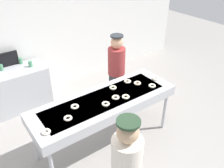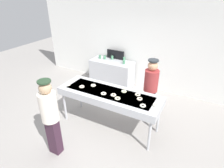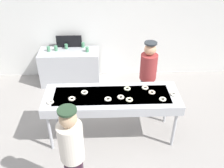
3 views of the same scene
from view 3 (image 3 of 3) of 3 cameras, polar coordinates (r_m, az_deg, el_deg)
ground_plane at (r=5.07m, az=-0.03°, el=-11.36°), size 16.00×16.00×0.00m
back_wall at (r=6.33m, az=-0.86°, el=15.45°), size 8.00×0.12×3.25m
fryer_conveyor at (r=4.50m, az=-0.04°, el=-3.47°), size 2.44×0.82×0.96m
sugar_donut_0 at (r=4.37m, az=2.02°, el=-3.04°), size 0.16×0.16×0.03m
sugar_donut_1 at (r=4.32m, az=4.01°, el=-3.62°), size 0.14×0.14×0.03m
sugar_donut_2 at (r=4.55m, az=9.15°, el=-1.90°), size 0.13×0.13×0.03m
sugar_donut_3 at (r=4.58m, az=13.95°, el=-2.25°), size 0.17×0.17×0.03m
sugar_donut_4 at (r=4.41m, az=11.57°, el=-3.45°), size 0.16×0.16×0.03m
sugar_donut_5 at (r=4.51m, az=-6.36°, el=-1.92°), size 0.18×0.18×0.03m
sugar_donut_6 at (r=4.32m, az=-0.95°, el=-3.49°), size 0.17×0.17×0.03m
sugar_donut_7 at (r=4.39m, az=-9.22°, el=-3.36°), size 0.17×0.17×0.03m
sugar_donut_8 at (r=4.65m, az=7.61°, el=-0.86°), size 0.18×0.18×0.03m
sugar_donut_9 at (r=4.38m, az=-14.03°, el=-4.04°), size 0.16×0.16×0.03m
sugar_donut_10 at (r=4.59m, az=3.53°, el=-1.06°), size 0.13×0.13×0.03m
worker_baker at (r=5.11m, az=8.25°, el=2.16°), size 0.34×0.34×1.66m
customer_waiting at (r=3.52m, az=-9.16°, el=-15.00°), size 0.34×0.34×1.69m
prep_counter at (r=6.44m, az=-9.60°, el=3.85°), size 1.47×0.63×0.89m
paper_cup_0 at (r=6.33m, az=-14.39°, el=7.84°), size 0.08×0.08×0.12m
paper_cup_1 at (r=6.39m, az=-6.68°, el=8.93°), size 0.08×0.08×0.12m
paper_cup_2 at (r=6.14m, az=-5.72°, el=7.92°), size 0.08×0.08×0.12m
paper_cup_3 at (r=6.32m, az=-12.77°, el=8.03°), size 0.08×0.08×0.12m
paper_cup_4 at (r=6.36m, az=-10.48°, el=8.49°), size 0.08×0.08×0.12m
menu_display at (r=6.42m, az=-9.84°, el=9.64°), size 0.64×0.04×0.30m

